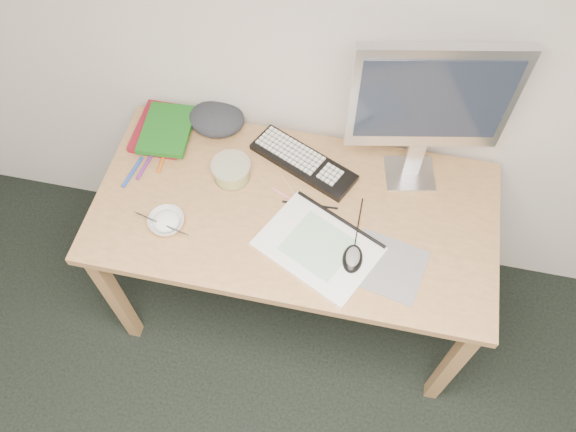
% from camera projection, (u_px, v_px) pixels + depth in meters
% --- Properties ---
extents(desk, '(1.40, 0.70, 0.75)m').
position_uv_depth(desk, '(294.00, 222.00, 2.02)').
color(desk, tan).
rests_on(desk, ground).
extents(mousepad, '(0.27, 0.26, 0.00)m').
position_uv_depth(mousepad, '(387.00, 266.00, 1.83)').
color(mousepad, gray).
rests_on(mousepad, desk).
extents(sketchpad, '(0.46, 0.41, 0.01)m').
position_uv_depth(sketchpad, '(318.00, 246.00, 1.86)').
color(sketchpad, white).
rests_on(sketchpad, desk).
extents(keyboard, '(0.42, 0.29, 0.02)m').
position_uv_depth(keyboard, '(303.00, 162.00, 2.04)').
color(keyboard, black).
rests_on(keyboard, desk).
extents(monitor, '(0.50, 0.19, 0.59)m').
position_uv_depth(monitor, '(431.00, 103.00, 1.72)').
color(monitor, silver).
rests_on(monitor, desk).
extents(mouse, '(0.07, 0.11, 0.04)m').
position_uv_depth(mouse, '(353.00, 257.00, 1.82)').
color(mouse, black).
rests_on(mouse, sketchpad).
extents(rice_bowl, '(0.15, 0.15, 0.04)m').
position_uv_depth(rice_bowl, '(167.00, 222.00, 1.90)').
color(rice_bowl, silver).
rests_on(rice_bowl, desk).
extents(chopsticks, '(0.20, 0.06, 0.02)m').
position_uv_depth(chopsticks, '(161.00, 223.00, 1.87)').
color(chopsticks, '#B0B0B2').
rests_on(chopsticks, rice_bowl).
extents(fruit_tub, '(0.17, 0.17, 0.07)m').
position_uv_depth(fruit_tub, '(231.00, 171.00, 1.99)').
color(fruit_tub, gold).
rests_on(fruit_tub, desk).
extents(book_red, '(0.19, 0.25, 0.03)m').
position_uv_depth(book_red, '(162.00, 129.00, 2.13)').
color(book_red, maroon).
rests_on(book_red, desk).
extents(book_green, '(0.19, 0.26, 0.02)m').
position_uv_depth(book_green, '(167.00, 129.00, 2.09)').
color(book_green, '#186018').
rests_on(book_green, book_red).
extents(cloth_lump, '(0.21, 0.19, 0.07)m').
position_uv_depth(cloth_lump, '(217.00, 119.00, 2.12)').
color(cloth_lump, '#24262C').
rests_on(cloth_lump, desk).
extents(pencil_pink, '(0.15, 0.07, 0.01)m').
position_uv_depth(pencil_pink, '(291.00, 199.00, 1.97)').
color(pencil_pink, pink).
rests_on(pencil_pink, desk).
extents(pencil_tan, '(0.13, 0.15, 0.01)m').
position_uv_depth(pencil_tan, '(295.00, 195.00, 1.98)').
color(pencil_tan, tan).
rests_on(pencil_tan, desk).
extents(pencil_black, '(0.20, 0.02, 0.01)m').
position_uv_depth(pencil_black, '(310.00, 205.00, 1.95)').
color(pencil_black, black).
rests_on(pencil_black, desk).
extents(marker_blue, '(0.03, 0.14, 0.01)m').
position_uv_depth(marker_blue, '(132.00, 172.00, 2.03)').
color(marker_blue, '#2146B7').
rests_on(marker_blue, desk).
extents(marker_orange, '(0.02, 0.14, 0.01)m').
position_uv_depth(marker_orange, '(163.00, 157.00, 2.06)').
color(marker_orange, orange).
rests_on(marker_orange, desk).
extents(marker_purple, '(0.03, 0.14, 0.01)m').
position_uv_depth(marker_purple, '(146.00, 165.00, 2.04)').
color(marker_purple, '#6C2383').
rests_on(marker_purple, desk).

